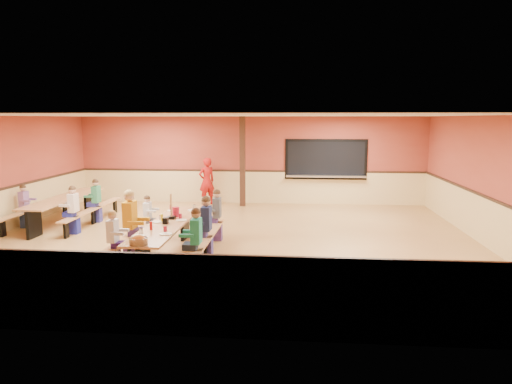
{
  "coord_description": "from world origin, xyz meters",
  "views": [
    {
      "loc": [
        1.55,
        -10.7,
        2.93
      ],
      "look_at": [
        0.61,
        0.27,
        1.15
      ],
      "focal_mm": 32.0,
      "sensor_mm": 36.0,
      "label": 1
    }
  ],
  "objects": [
    {
      "name": "seated_child_teal_right",
      "position": [
        -0.31,
        -2.39,
        0.62
      ],
      "size": [
        0.38,
        0.31,
        1.24
      ],
      "primitive_type": null,
      "color": "#218D74",
      "rests_on": "ground"
    },
    {
      "name": "seated_child_white_left",
      "position": [
        -1.96,
        -2.37,
        0.58
      ],
      "size": [
        0.35,
        0.28,
        1.17
      ],
      "primitive_type": null,
      "color": "white",
      "rests_on": "ground"
    },
    {
      "name": "condiment_mustard",
      "position": [
        -1.27,
        -1.39,
        0.82
      ],
      "size": [
        0.06,
        0.06,
        0.17
      ],
      "primitive_type": "cylinder",
      "color": "yellow",
      "rests_on": "cafeteria_table_main"
    },
    {
      "name": "structural_post",
      "position": [
        -0.2,
        4.4,
        1.5
      ],
      "size": [
        0.18,
        0.18,
        3.0
      ],
      "primitive_type": "cube",
      "color": "black",
      "rests_on": "ground"
    },
    {
      "name": "room_envelope",
      "position": [
        0.0,
        0.0,
        0.69
      ],
      "size": [
        12.04,
        10.04,
        3.02
      ],
      "color": "#9B3D2D",
      "rests_on": "ground"
    },
    {
      "name": "seated_child_grey_left",
      "position": [
        -1.96,
        -0.27,
        0.55
      ],
      "size": [
        0.32,
        0.26,
        1.1
      ],
      "primitive_type": null,
      "color": "silver",
      "rests_on": "ground"
    },
    {
      "name": "cafeteria_table_main",
      "position": [
        -1.13,
        -1.5,
        0.53
      ],
      "size": [
        1.91,
        3.7,
        0.74
      ],
      "color": "#AF7645",
      "rests_on": "ground"
    },
    {
      "name": "ground",
      "position": [
        0.0,
        0.0,
        0.0
      ],
      "size": [
        12.0,
        12.0,
        0.0
      ],
      "primitive_type": "plane",
      "color": "olive",
      "rests_on": "ground"
    },
    {
      "name": "chip_bowl",
      "position": [
        -1.17,
        -3.15,
        0.81
      ],
      "size": [
        0.32,
        0.32,
        0.15
      ],
      "primitive_type": null,
      "color": "orange",
      "rests_on": "cafeteria_table_main"
    },
    {
      "name": "seated_child_green_sec",
      "position": [
        -4.07,
        1.63,
        0.61
      ],
      "size": [
        0.37,
        0.3,
        1.22
      ],
      "primitive_type": null,
      "color": "#307C54",
      "rests_on": "ground"
    },
    {
      "name": "napkin_dispenser",
      "position": [
        -1.15,
        -1.53,
        0.8
      ],
      "size": [
        0.1,
        0.14,
        0.13
      ],
      "primitive_type": "cube",
      "color": "black",
      "rests_on": "cafeteria_table_main"
    },
    {
      "name": "standing_woman",
      "position": [
        -1.45,
        4.55,
        0.81
      ],
      "size": [
        0.7,
        0.66,
        1.61
      ],
      "primitive_type": "imported",
      "rotation": [
        0.0,
        0.0,
        3.8
      ],
      "color": "#A81513",
      "rests_on": "ground"
    },
    {
      "name": "punch_pitcher",
      "position": [
        -1.11,
        -0.84,
        0.85
      ],
      "size": [
        0.16,
        0.16,
        0.22
      ],
      "primitive_type": "cylinder",
      "color": "#AC172D",
      "rests_on": "cafeteria_table_main"
    },
    {
      "name": "table_paddle",
      "position": [
        -1.15,
        -1.07,
        0.88
      ],
      "size": [
        0.16,
        0.16,
        0.56
      ],
      "color": "black",
      "rests_on": "cafeteria_table_main"
    },
    {
      "name": "seated_child_navy_right",
      "position": [
        -0.31,
        -1.39,
        0.65
      ],
      "size": [
        0.41,
        0.34,
        1.29
      ],
      "primitive_type": null,
      "color": "#1A224C",
      "rests_on": "ground"
    },
    {
      "name": "seated_child_char_right",
      "position": [
        -0.31,
        -0.06,
        0.61
      ],
      "size": [
        0.38,
        0.31,
        1.23
      ],
      "primitive_type": null,
      "color": "#42454C",
      "rests_on": "ground"
    },
    {
      "name": "seated_adult_yellow",
      "position": [
        -1.96,
        -1.42,
        0.7
      ],
      "size": [
        0.47,
        0.38,
        1.41
      ],
      "primitive_type": null,
      "color": "orange",
      "rests_on": "ground"
    },
    {
      "name": "place_settings",
      "position": [
        -1.13,
        -1.5,
        0.8
      ],
      "size": [
        0.65,
        3.3,
        0.11
      ],
      "primitive_type": null,
      "color": "beige",
      "rests_on": "cafeteria_table_main"
    },
    {
      "name": "kitchen_pass_through",
      "position": [
        2.6,
        4.96,
        1.49
      ],
      "size": [
        2.78,
        0.28,
        1.38
      ],
      "color": "black",
      "rests_on": "ground"
    },
    {
      "name": "cafeteria_table_second",
      "position": [
        -4.89,
        1.38,
        0.53
      ],
      "size": [
        1.91,
        3.7,
        0.74
      ],
      "color": "#AF7645",
      "rests_on": "ground"
    },
    {
      "name": "seated_child_tan_sec",
      "position": [
        -4.07,
        0.27,
        0.61
      ],
      "size": [
        0.38,
        0.31,
        1.23
      ],
      "primitive_type": null,
      "color": "beige",
      "rests_on": "ground"
    },
    {
      "name": "condiment_ketchup",
      "position": [
        -1.28,
        -2.09,
        0.82
      ],
      "size": [
        0.06,
        0.06,
        0.17
      ],
      "primitive_type": "cylinder",
      "color": "#B2140F",
      "rests_on": "cafeteria_table_main"
    },
    {
      "name": "seated_child_purple_sec",
      "position": [
        -5.72,
        0.8,
        0.58
      ],
      "size": [
        0.35,
        0.28,
        1.16
      ],
      "primitive_type": null,
      "color": "#82588B",
      "rests_on": "ground"
    }
  ]
}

